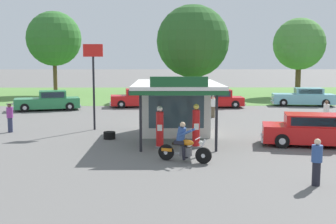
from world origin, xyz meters
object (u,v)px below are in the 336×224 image
parked_car_second_row_spare (48,101)px  spare_tire_stack (109,135)px  motorcycle_with_rider (184,145)px  bystander_leaning_by_kiosk (317,161)px  parked_car_back_row_far_right (142,99)px  gas_pump_nearside (160,129)px  parked_car_back_row_right (304,97)px  parked_car_back_row_far_left (215,99)px  bystander_standing_back_lot (213,106)px  bystander_admiring_sedan (10,117)px  gas_pump_offside (196,128)px  roadside_pole_sign (93,72)px  featured_classic_sedan (319,131)px

parked_car_second_row_spare → spare_tire_stack: 13.89m
motorcycle_with_rider → bystander_leaning_by_kiosk: motorcycle_with_rider is taller
parked_car_back_row_far_right → gas_pump_nearside: bearing=-84.6°
parked_car_second_row_spare → bystander_leaning_by_kiosk: 24.78m
parked_car_back_row_right → parked_car_back_row_far_right: 13.92m
parked_car_back_row_far_left → bystander_standing_back_lot: (-0.92, -6.22, 0.13)m
motorcycle_with_rider → parked_car_back_row_far_left: 19.37m
bystander_admiring_sedan → parked_car_back_row_right: bearing=32.8°
gas_pump_offside → gas_pump_nearside: bearing=-180.0°
bystander_leaning_by_kiosk → spare_tire_stack: bearing=132.8°
roadside_pole_sign → motorcycle_with_rider: bearing=-58.9°
featured_classic_sedan → parked_car_back_row_far_right: (-8.97, 16.50, 0.00)m
gas_pump_offside → parked_car_back_row_far_right: (-3.25, 16.89, -0.22)m
parked_car_back_row_far_right → spare_tire_stack: 14.66m
motorcycle_with_rider → parked_car_back_row_right: size_ratio=0.38×
gas_pump_offside → motorcycle_with_rider: 2.76m
roadside_pole_sign → bystander_admiring_sedan: bearing=-169.5°
motorcycle_with_rider → bystander_leaning_by_kiosk: (4.07, -3.24, 0.14)m
featured_classic_sedan → gas_pump_nearside: bearing=-177.0°
gas_pump_offside → spare_tire_stack: gas_pump_offside is taller
parked_car_back_row_far_left → spare_tire_stack: (-7.08, -14.10, -0.49)m
featured_classic_sedan → spare_tire_stack: bearing=169.3°
featured_classic_sedan → parked_car_back_row_far_left: parked_car_back_row_far_left is taller
bystander_standing_back_lot → bystander_leaning_by_kiosk: bearing=-84.9°
parked_car_back_row_right → bystander_standing_back_lot: size_ratio=3.62×
featured_classic_sedan → spare_tire_stack: (-9.91, 1.88, -0.51)m
gas_pump_offside → parked_car_back_row_far_left: (2.88, 16.38, -0.25)m
gas_pump_nearside → roadside_pole_sign: 6.83m
spare_tire_stack → motorcycle_with_rider: bearing=-54.6°
motorcycle_with_rider → bystander_standing_back_lot: size_ratio=1.37×
parked_car_back_row_far_right → spare_tire_stack: bearing=-93.7°
gas_pump_offside → bystander_admiring_sedan: (-9.90, 4.32, -0.07)m
featured_classic_sedan → bystander_admiring_sedan: bystander_admiring_sedan is taller
parked_car_back_row_right → parked_car_second_row_spare: 21.37m
parked_car_back_row_right → parked_car_second_row_spare: size_ratio=1.02×
gas_pump_nearside → spare_tire_stack: (-2.56, 2.27, -0.70)m
bystander_standing_back_lot → spare_tire_stack: (-6.15, -7.88, -0.62)m
featured_classic_sedan → bystander_leaning_by_kiosk: 6.71m
bystander_leaning_by_kiosk → featured_classic_sedan: bearing=69.6°
parked_car_second_row_spare → spare_tire_stack: size_ratio=8.94×
parked_car_second_row_spare → gas_pump_offside: bearing=-54.3°
bystander_admiring_sedan → parked_car_back_row_far_left: bearing=43.3°
bystander_admiring_sedan → featured_classic_sedan: bearing=-14.1°
motorcycle_with_rider → featured_classic_sedan: 7.10m
gas_pump_nearside → bystander_standing_back_lot: (3.60, 10.16, -0.08)m
motorcycle_with_rider → roadside_pole_sign: roadside_pole_sign is taller
bystander_standing_back_lot → roadside_pole_sign: (-7.36, -5.00, 2.50)m
motorcycle_with_rider → bystander_leaning_by_kiosk: 5.20m
gas_pump_nearside → motorcycle_with_rider: (0.95, -2.66, -0.22)m
spare_tire_stack → parked_car_second_row_spare: bearing=117.0°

